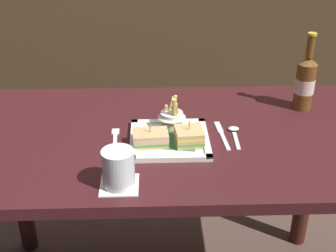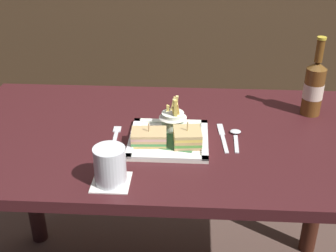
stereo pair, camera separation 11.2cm
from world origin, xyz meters
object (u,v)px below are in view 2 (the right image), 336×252
Objects in this scene: beer_bottle at (314,87)px; water_glass at (110,167)px; spoon at (236,135)px; knife at (223,136)px; fries_cup at (173,117)px; dining_table at (167,164)px; square_plate at (169,140)px; sandwich_half_left at (149,137)px; fork at (116,136)px; sandwich_half_right at (187,137)px.

water_glass is at bearing -143.93° from beer_bottle.
knife is at bearing -170.87° from spoon.
beer_bottle is 1.49× the size of knife.
fries_cup is 0.17m from knife.
dining_table is 11.94× the size of fries_cup.
square_plate is 1.75× the size of spoon.
sandwich_half_left is at bearing -163.09° from knife.
beer_bottle is (0.46, 0.16, 0.05)m from fries_cup.
square_plate is at bearing -167.49° from spoon.
spoon is (0.37, 0.02, 0.00)m from fork.
sandwich_half_right is 0.23m from fork.
fries_cup is at bearing 32.96° from dining_table.
square_plate is (0.01, -0.05, 0.12)m from dining_table.
sandwich_half_right is 0.13m from knife.
water_glass reaches higher than dining_table.
beer_bottle reaches higher than spoon.
fries_cup reaches higher than sandwich_half_left.
sandwich_half_right is 0.28m from water_glass.
sandwich_half_right reaches higher than knife.
water_glass is at bearing -139.11° from knife.
square_plate is 1.67× the size of fork.
fork is at bearing -162.91° from beer_bottle.
sandwich_half_right is 0.49m from beer_bottle.
square_plate is at bearing 26.55° from sandwich_half_left.
dining_table is at bearing 64.50° from water_glass.
dining_table is at bearing 128.71° from sandwich_half_right.
water_glass is at bearing -117.37° from fries_cup.
fries_cup reaches higher than fork.
spoon is at bearing -1.53° from dining_table.
beer_bottle is 2.65× the size of water_glass.
fork is at bearing 96.51° from water_glass.
square_plate is 2.35× the size of water_glass.
dining_table is 0.21m from knife.
sandwich_half_left is at bearing -180.00° from sandwich_half_right.
water_glass is (-0.20, -0.20, 0.02)m from sandwich_half_right.
dining_table is 0.55m from beer_bottle.
water_glass is at bearing -83.49° from fork.
spoon is (0.20, -0.02, -0.05)m from fries_cup.
spoon reaches higher than knife.
spoon is at bearing -4.85° from fries_cup.
fries_cup is at bearing 175.15° from spoon.
beer_bottle is at bearing 36.07° from water_glass.
dining_table is at bearing 175.97° from knife.
water_glass is 0.71× the size of fork.
water_glass is 0.41m from knife.
knife is at bearing 13.32° from square_plate.
spoon is at bearing 9.13° from knife.
square_plate is at bearing -166.68° from knife.
sandwich_half_left is 0.76× the size of fork.
spoon is at bearing 26.48° from sandwich_half_right.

